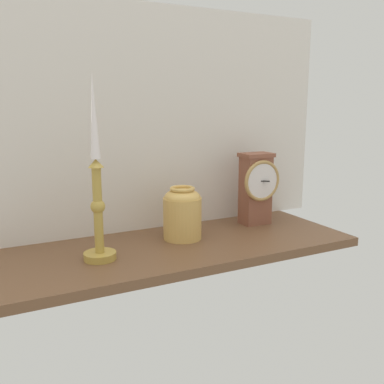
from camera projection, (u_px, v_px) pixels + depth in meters
ground_plane at (172, 249)px, 115.68cm from camera, size 100.00×36.00×2.40cm
back_wall at (145, 120)px, 125.09cm from camera, size 120.00×2.00×65.00cm
mantel_clock at (256, 187)px, 133.65cm from camera, size 12.72×8.66×22.41cm
candlestick_tall_left at (97, 196)px, 101.60cm from camera, size 7.91×7.91×44.54cm
brass_vase_jar at (182, 212)px, 119.57cm from camera, size 10.74×10.74×14.82cm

